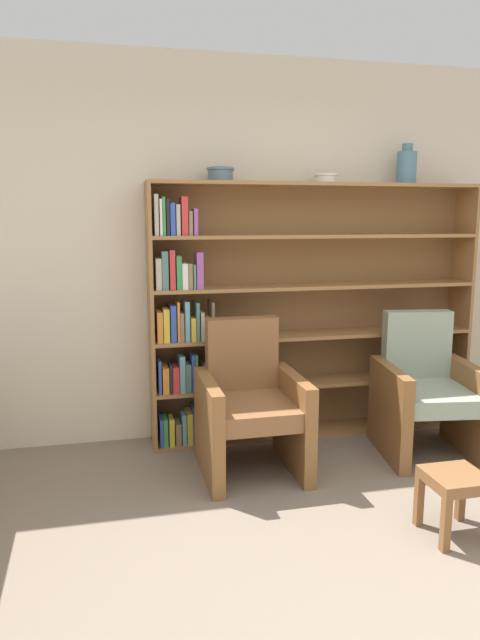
{
  "coord_description": "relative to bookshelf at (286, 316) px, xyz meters",
  "views": [
    {
      "loc": [
        -1.21,
        -1.8,
        1.62
      ],
      "look_at": [
        -0.38,
        1.86,
        0.95
      ],
      "focal_mm": 32.0,
      "sensor_mm": 36.0,
      "label": 1
    }
  ],
  "objects": [
    {
      "name": "bowl_slate",
      "position": [
        -0.49,
        -0.02,
        1.02
      ],
      "size": [
        0.19,
        0.19,
        0.09
      ],
      "color": "slate",
      "rests_on": "bookshelf"
    },
    {
      "name": "bowl_olive",
      "position": [
        0.28,
        -0.02,
        1.0
      ],
      "size": [
        0.17,
        0.17,
        0.06
      ],
      "color": "silver",
      "rests_on": "bookshelf"
    },
    {
      "name": "footstool",
      "position": [
        0.43,
        -1.56,
        -0.64
      ],
      "size": [
        0.29,
        0.29,
        0.34
      ],
      "color": "brown",
      "rests_on": "ground"
    },
    {
      "name": "bookshelf",
      "position": [
        0.0,
        0.0,
        0.0
      ],
      "size": [
        2.44,
        0.3,
        1.87
      ],
      "color": "olive",
      "rests_on": "ground"
    },
    {
      "name": "armchair_cushioned",
      "position": [
        0.86,
        -0.54,
        -0.49
      ],
      "size": [
        0.73,
        0.76,
        0.97
      ],
      "rotation": [
        0.0,
        0.0,
        3.0
      ],
      "color": "brown",
      "rests_on": "ground"
    },
    {
      "name": "wall_back",
      "position": [
        -0.04,
        0.17,
        0.47
      ],
      "size": [
        12.0,
        0.06,
        2.75
      ],
      "color": "beige",
      "rests_on": "ground"
    },
    {
      "name": "vase_tall",
      "position": [
        0.91,
        -0.02,
        1.09
      ],
      "size": [
        0.14,
        0.14,
        0.29
      ],
      "color": "slate",
      "rests_on": "bookshelf"
    },
    {
      "name": "ground_plane",
      "position": [
        -0.04,
        -2.17,
        -0.91
      ],
      "size": [
        24.0,
        24.0,
        0.0
      ],
      "primitive_type": "plane",
      "color": "#7A6B5B"
    },
    {
      "name": "armchair_leather",
      "position": [
        -0.41,
        -0.54,
        -0.49
      ],
      "size": [
        0.64,
        0.68,
        0.97
      ],
      "rotation": [
        0.0,
        0.0,
        3.15
      ],
      "color": "brown",
      "rests_on": "ground"
    }
  ]
}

